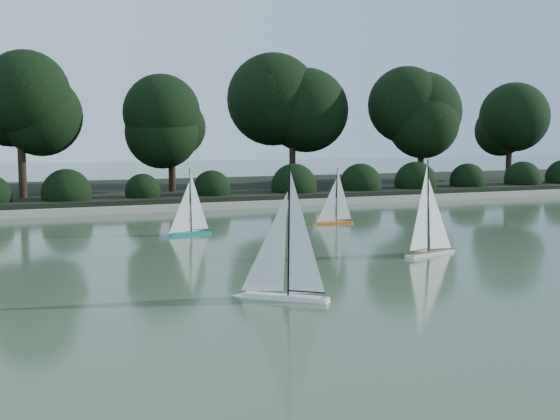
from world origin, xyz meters
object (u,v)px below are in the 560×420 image
Objects in this scene: sailboat_orange at (332,215)px; sailboat_teal at (186,224)px; sailboat_white_a at (277,277)px; sailboat_white_b at (434,239)px.

sailboat_teal is (-3.31, -0.44, 0.01)m from sailboat_orange.
sailboat_white_a reaches higher than sailboat_orange.
sailboat_white_a is 5.47m from sailboat_teal.
sailboat_white_b is 4.77m from sailboat_teal.
sailboat_white_b is (3.46, 1.87, -0.01)m from sailboat_white_a.
sailboat_orange is at bearing 87.77° from sailboat_white_b.
sailboat_white_a is at bearing -121.53° from sailboat_orange.
sailboat_white_b is 1.26× the size of sailboat_orange.
sailboat_white_b is at bearing 28.41° from sailboat_white_a.
sailboat_teal reaches higher than sailboat_orange.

